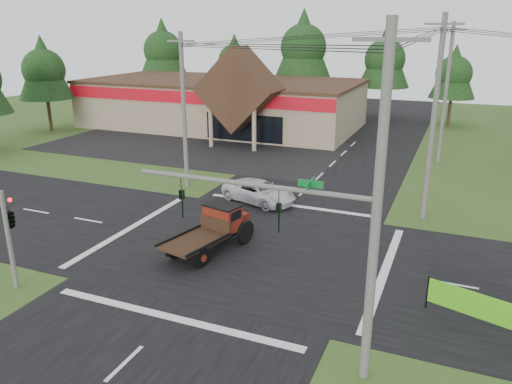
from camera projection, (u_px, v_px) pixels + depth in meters
The scene contains 20 objects.
ground at pixel (245, 248), 25.44m from camera, with size 120.00×120.00×0.00m, color #354E1B.
road_ns at pixel (245, 248), 25.44m from camera, with size 12.00×120.00×0.02m, color black.
road_ew at pixel (245, 248), 25.44m from camera, with size 120.00×12.00×0.02m, color black.
parking_apron at pixel (191, 147), 47.21m from camera, with size 28.00×14.00×0.02m, color black.
cvs_building at pixel (223, 102), 56.24m from camera, with size 30.40×18.20×9.19m.
traffic_signal_mast at pixel (318, 241), 15.36m from camera, with size 8.12×0.24×7.00m.
traffic_signal_corner at pixel (8, 210), 20.65m from camera, with size 0.53×2.48×4.40m.
utility_pole_nr at pixel (377, 212), 14.37m from camera, with size 2.00×0.30×11.00m.
utility_pole_nw at pixel (184, 111), 33.69m from camera, with size 2.00×0.30×10.50m.
utility_pole_ne at pixel (434, 119), 27.70m from camera, with size 2.00×0.30×11.50m.
utility_pole_n at pixel (446, 93), 40.03m from camera, with size 2.00×0.30×11.20m.
tree_row_a at pixel (163, 48), 68.96m from camera, with size 6.72×6.72×12.12m.
tree_row_b at pixel (234, 59), 67.49m from camera, with size 5.60×5.60×10.10m.
tree_row_c at pixel (303, 45), 62.33m from camera, with size 7.28×7.28×13.13m.
tree_row_d at pixel (385, 57), 59.98m from camera, with size 6.16×6.16×11.11m.
tree_row_e at pixel (454, 72), 55.73m from camera, with size 5.04×5.04×9.09m.
tree_side_w at pixel (43, 68), 52.56m from camera, with size 5.60×5.60×10.10m.
antique_flatbed_truck at pixel (209, 231), 24.76m from camera, with size 2.03×5.31×2.22m, color #59130C, non-canonical shape.
roadside_banner at pixel (480, 310), 18.53m from camera, with size 4.14×0.12×1.41m, color #52B818, non-canonical shape.
white_pickup at pixel (259, 192), 32.01m from camera, with size 2.30×4.99×1.39m, color silver.
Camera 1 is at (9.46, -21.27, 10.67)m, focal length 35.00 mm.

